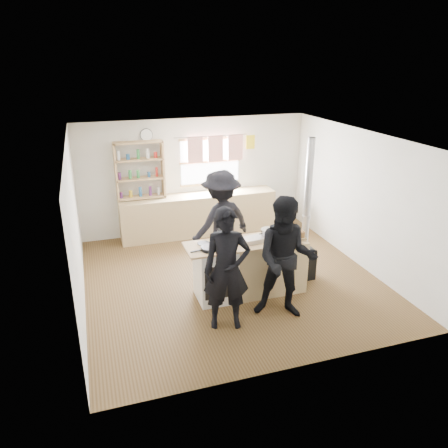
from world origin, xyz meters
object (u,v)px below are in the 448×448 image
Objects in this scene: flue_heater at (304,244)px; person_near_right at (286,259)px; bread_board at (297,235)px; cooking_island at (250,267)px; person_near_left at (227,270)px; person_far at (221,222)px; skillet_greens at (209,248)px; stockpot_stove at (224,234)px; roast_tray at (254,239)px; stockpot_counter at (269,234)px; thermos at (230,186)px.

flue_heater is 1.33× the size of person_near_right.
bread_board is 0.16× the size of person_near_right.
person_near_left reaches higher than cooking_island.
person_far is (-1.30, 0.71, 0.30)m from flue_heater.
flue_heater is at bearing 131.61° from person_far.
cooking_island is at bearing 8.24° from skillet_greens.
cooking_island is at bearing 82.77° from person_far.
person_far is at bearing 63.57° from skillet_greens.
skillet_greens is at bearing -171.76° from cooking_island.
person_far reaches higher than stockpot_stove.
roast_tray is 0.49m from stockpot_stove.
person_near_right is at bearing -34.53° from skillet_greens.
roast_tray is 0.22× the size of person_near_left.
bread_board reaches higher than cooking_island.
stockpot_stove reaches higher than roast_tray.
stockpot_counter is (0.26, 0.02, 0.05)m from roast_tray.
flue_heater reaches higher than stockpot_stove.
bread_board is at bearing -86.34° from thermos.
cooking_island is 0.93m from bread_board.
person_far is (-0.97, 1.04, -0.04)m from bread_board.
bread_board is at bearing -134.84° from flue_heater.
roast_tray is 0.21× the size of person_far.
flue_heater is at bearing 0.46° from stockpot_stove.
roast_tray is (0.05, -0.03, 0.51)m from cooking_island.
person_near_right is (0.21, -0.75, -0.03)m from roast_tray.
flue_heater is 1.33× the size of person_far.
stockpot_counter is 0.14× the size of person_near_right.
roast_tray is 1.03m from person_near_left.
person_far reaches higher than bread_board.
thermos is at bearing 79.22° from roast_tray.
stockpot_counter is 0.14× the size of person_far.
skillet_greens is 1.30× the size of stockpot_stove.
cooking_island is 4.99× the size of roast_tray.
skillet_greens is at bearing 179.84° from bread_board.
person_near_left reaches higher than stockpot_counter.
stockpot_stove is 1.18m from bread_board.
skillet_greens is 0.12× the size of flue_heater.
stockpot_counter reaches higher than stockpot_stove.
flue_heater is (0.79, 0.23, -0.38)m from stockpot_counter.
person_far is at bearing 102.68° from cooking_island.
person_near_left is at bearing -106.08° from stockpot_stove.
flue_heater is (1.82, 0.33, -0.32)m from skillet_greens.
person_near_right is (0.25, -0.78, 0.47)m from cooking_island.
bread_board reaches higher than roast_tray.
person_far is (-0.52, 0.94, -0.08)m from stockpot_counter.
cooking_island is (-0.58, -2.77, -0.57)m from thermos.
roast_tray reaches higher than skillet_greens.
person_far is at bearing 133.15° from bread_board.
person_near_left is (-1.43, -0.67, -0.07)m from bread_board.
bread_board is at bearing -12.06° from stockpot_counter.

